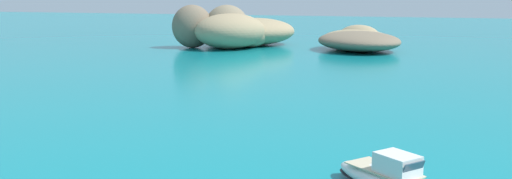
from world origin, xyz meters
name	(u,v)px	position (x,y,z in m)	size (l,w,h in m)	color
islet_large	(236,31)	(-22.21, 73.50, 2.65)	(21.21, 24.25, 6.93)	#9E8966
islet_small	(358,40)	(-2.36, 75.04, 1.56)	(18.00, 19.16, 3.72)	#756651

